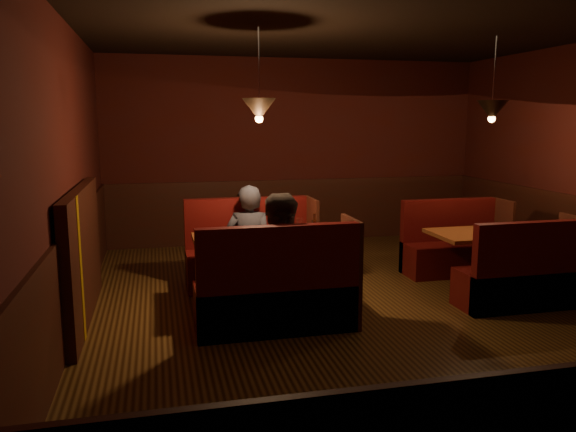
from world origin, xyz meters
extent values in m
cube|color=#321C0A|center=(0.00, 0.00, -0.01)|extent=(6.00, 7.00, 0.01)
cube|color=black|center=(0.00, 0.00, 2.90)|extent=(6.00, 7.00, 0.01)
cube|color=#3C1411|center=(0.00, 3.50, 1.45)|extent=(6.00, 0.01, 2.90)
cube|color=#3C1411|center=(-3.00, 0.00, 1.45)|extent=(0.01, 7.00, 2.90)
cube|color=black|center=(0.00, 3.48, 0.50)|extent=(6.00, 0.04, 1.00)
cube|color=black|center=(-2.98, 0.00, 0.50)|extent=(0.04, 7.00, 1.00)
cube|color=black|center=(-2.92, 0.40, 0.65)|extent=(0.10, 2.20, 1.30)
cube|color=#B48413|center=(-2.87, -0.15, 0.65)|extent=(0.01, 0.12, 1.30)
cylinder|color=#333333|center=(-1.16, 0.42, 2.45)|extent=(0.01, 0.01, 0.80)
cone|color=black|center=(-1.16, 0.42, 2.05)|extent=(0.34, 0.34, 0.22)
sphere|color=#FFBF72|center=(-1.16, 0.42, 1.96)|extent=(0.08, 0.08, 0.08)
cylinder|color=#333333|center=(1.47, 0.41, 2.45)|extent=(0.01, 0.01, 0.80)
cone|color=black|center=(1.47, 0.41, 2.05)|extent=(0.34, 0.34, 0.22)
sphere|color=#FFBF72|center=(1.47, 0.41, 1.96)|extent=(0.08, 0.08, 0.08)
cube|color=brown|center=(-1.16, 0.42, 0.71)|extent=(1.37, 0.83, 0.05)
cylinder|color=black|center=(-1.16, 0.42, 0.34)|extent=(0.14, 0.14, 0.69)
cylinder|color=black|center=(-1.16, 0.42, 0.02)|extent=(0.55, 0.55, 0.04)
cylinder|color=silver|center=(-1.09, 0.29, 0.74)|extent=(0.27, 0.27, 0.02)
cube|color=black|center=(-1.07, 0.35, 0.77)|extent=(0.09, 0.08, 0.03)
ellipsoid|color=silver|center=(-1.21, 0.29, 0.78)|extent=(0.07, 0.07, 0.05)
cube|color=tan|center=(-1.08, 0.24, 0.77)|extent=(0.08, 0.05, 0.03)
cylinder|color=silver|center=(-1.17, 0.22, 0.76)|extent=(0.11, 0.07, 0.01)
cylinder|color=silver|center=(-1.21, 0.62, 0.74)|extent=(0.26, 0.26, 0.01)
ellipsoid|color=beige|center=(-1.23, 0.59, 0.78)|extent=(0.10, 0.10, 0.05)
cube|color=silver|center=(-1.22, 0.61, 0.75)|extent=(0.20, 0.04, 0.00)
cylinder|color=white|center=(-0.88, 0.48, 0.78)|extent=(0.05, 0.05, 0.08)
cylinder|color=white|center=(-0.68, 0.63, 0.81)|extent=(0.07, 0.07, 0.15)
cylinder|color=white|center=(-0.64, 0.21, 0.81)|extent=(0.07, 0.07, 0.15)
cylinder|color=#47230F|center=(-0.56, 0.44, 0.81)|extent=(0.06, 0.06, 0.16)
cylinder|color=#47230F|center=(-0.56, 0.44, 0.93)|extent=(0.03, 0.03, 0.07)
ellipsoid|color=white|center=(-0.83, 0.28, 0.76)|extent=(0.11, 0.10, 0.04)
cube|color=#4B0D0D|center=(-1.16, 1.13, 0.22)|extent=(1.47, 0.54, 0.44)
cube|color=#4B0D0D|center=(-1.16, 1.34, 0.52)|extent=(1.47, 0.12, 1.03)
cube|color=black|center=(-0.40, 1.13, 0.52)|extent=(0.04, 0.54, 1.03)
cube|color=#4B0D0D|center=(-1.16, -0.29, 0.22)|extent=(1.47, 0.54, 0.44)
cube|color=#4B0D0D|center=(-1.16, -0.50, 0.52)|extent=(1.47, 0.12, 1.03)
cube|color=black|center=(-0.40, -0.29, 0.52)|extent=(0.04, 0.54, 1.03)
cube|color=brown|center=(1.47, 0.41, 0.65)|extent=(1.19, 0.76, 0.04)
cylinder|color=black|center=(1.47, 0.41, 0.31)|extent=(0.13, 0.13, 0.63)
cylinder|color=black|center=(1.47, 0.41, 0.02)|extent=(0.50, 0.50, 0.04)
cube|color=#4B0D0D|center=(1.47, 1.06, 0.20)|extent=(1.28, 0.49, 0.40)
cube|color=#4B0D0D|center=(1.47, 1.25, 0.47)|extent=(1.28, 0.11, 0.94)
cube|color=black|center=(2.13, 1.06, 0.47)|extent=(0.04, 0.49, 0.94)
cube|color=#4B0D0D|center=(1.47, -0.24, 0.20)|extent=(1.28, 0.49, 0.40)
cube|color=#4B0D0D|center=(1.47, -0.44, 0.47)|extent=(1.28, 0.11, 0.94)
cube|color=black|center=(2.13, -0.24, 0.47)|extent=(0.04, 0.49, 0.94)
imported|color=#2D2D37|center=(-1.16, 1.11, 0.78)|extent=(0.64, 0.50, 1.56)
imported|color=black|center=(-1.03, -0.19, 0.81)|extent=(0.97, 0.88, 1.62)
camera|label=1|loc=(-2.19, -5.24, 1.94)|focal=35.00mm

